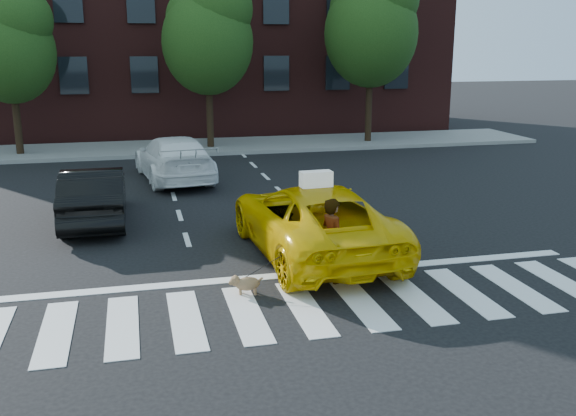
{
  "coord_description": "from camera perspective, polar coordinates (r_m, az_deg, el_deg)",
  "views": [
    {
      "loc": [
        -2.66,
        -9.74,
        4.34
      ],
      "look_at": [
        0.32,
        2.53,
        1.1
      ],
      "focal_mm": 40.0,
      "sensor_mm": 36.0,
      "label": 1
    }
  ],
  "objects": [
    {
      "name": "taxi_sign",
      "position": [
        13.09,
        2.51,
        2.59
      ],
      "size": [
        0.66,
        0.32,
        0.32
      ],
      "primitive_type": "cube",
      "rotation": [
        0.0,
        0.0,
        3.2
      ],
      "color": "white",
      "rests_on": "taxi"
    },
    {
      "name": "building",
      "position": [
        34.88,
        -9.71,
        16.94
      ],
      "size": [
        26.0,
        10.0,
        12.0
      ],
      "primitive_type": "cube",
      "color": "#401816",
      "rests_on": "ground"
    },
    {
      "name": "sidewalk_far",
      "position": [
        27.7,
        -8.03,
        5.4
      ],
      "size": [
        30.0,
        4.0,
        0.15
      ],
      "primitive_type": "cube",
      "color": "slate",
      "rests_on": "ground"
    },
    {
      "name": "tree_mid",
      "position": [
        26.93,
        -7.11,
        15.39
      ],
      "size": [
        3.69,
        3.69,
        7.1
      ],
      "color": "black",
      "rests_on": "ground"
    },
    {
      "name": "taxi",
      "position": [
        13.49,
        2.23,
        -1.04
      ],
      "size": [
        2.8,
        5.55,
        1.51
      ],
      "primitive_type": "imported",
      "rotation": [
        0.0,
        0.0,
        3.2
      ],
      "color": "#E5B504",
      "rests_on": "ground"
    },
    {
      "name": "ground",
      "position": [
        10.99,
        1.5,
        -8.87
      ],
      "size": [
        120.0,
        120.0,
        0.0
      ],
      "primitive_type": "plane",
      "color": "black",
      "rests_on": "ground"
    },
    {
      "name": "tree_left",
      "position": [
        27.08,
        -23.5,
        13.46
      ],
      "size": [
        3.39,
        3.38,
        6.5
      ],
      "color": "black",
      "rests_on": "ground"
    },
    {
      "name": "black_sedan",
      "position": [
        16.61,
        -16.85,
        1.1
      ],
      "size": [
        1.49,
        4.24,
        1.39
      ],
      "primitive_type": "imported",
      "rotation": [
        0.0,
        0.0,
        3.15
      ],
      "color": "black",
      "rests_on": "ground"
    },
    {
      "name": "tree_right",
      "position": [
        28.63,
        7.49,
        16.13
      ],
      "size": [
        4.0,
        4.0,
        7.7
      ],
      "color": "black",
      "rests_on": "ground"
    },
    {
      "name": "crosswalk",
      "position": [
        10.99,
        1.5,
        -8.84
      ],
      "size": [
        13.0,
        2.4,
        0.01
      ],
      "primitive_type": "cube",
      "color": "silver",
      "rests_on": "ground"
    },
    {
      "name": "white_suv",
      "position": [
        21.24,
        -10.09,
        4.37
      ],
      "size": [
        2.64,
        5.2,
        1.45
      ],
      "primitive_type": "imported",
      "rotation": [
        0.0,
        0.0,
        3.27
      ],
      "color": "white",
      "rests_on": "ground"
    },
    {
      "name": "stop_line",
      "position": [
        12.43,
        -0.43,
        -6.01
      ],
      "size": [
        12.0,
        0.3,
        0.01
      ],
      "primitive_type": "cube",
      "color": "silver",
      "rests_on": "ground"
    },
    {
      "name": "dog",
      "position": [
        11.51,
        -3.85,
        -6.69
      ],
      "size": [
        0.62,
        0.29,
        0.35
      ],
      "rotation": [
        0.0,
        0.0,
        -0.12
      ],
      "color": "brown",
      "rests_on": "ground"
    },
    {
      "name": "woman",
      "position": [
        11.92,
        3.96,
        -2.9
      ],
      "size": [
        0.55,
        0.68,
        1.61
      ],
      "primitive_type": "imported",
      "rotation": [
        0.0,
        0.0,
        1.88
      ],
      "color": "#999999",
      "rests_on": "ground"
    }
  ]
}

